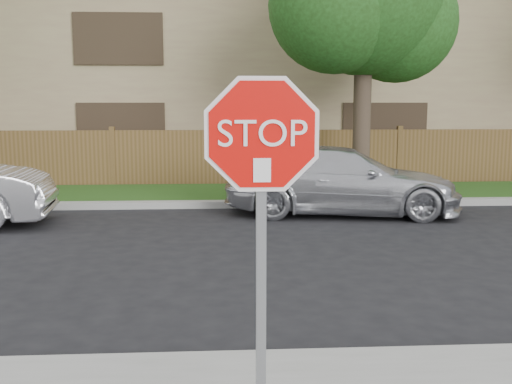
{
  "coord_description": "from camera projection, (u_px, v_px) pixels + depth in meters",
  "views": [
    {
      "loc": [
        -1.06,
        -5.2,
        2.34
      ],
      "look_at": [
        -0.8,
        -0.9,
        1.7
      ],
      "focal_mm": 42.0,
      "sensor_mm": 36.0,
      "label": 1
    }
  ],
  "objects": [
    {
      "name": "far_curb",
      "position": [
        267.0,
        204.0,
        13.58
      ],
      "size": [
        70.0,
        0.3,
        0.15
      ],
      "primitive_type": "cube",
      "color": "gray",
      "rests_on": "ground"
    },
    {
      "name": "sedan_right",
      "position": [
        341.0,
        180.0,
        12.67
      ],
      "size": [
        5.15,
        2.66,
        1.43
      ],
      "primitive_type": "imported",
      "rotation": [
        0.0,
        0.0,
        1.43
      ],
      "color": "silver",
      "rests_on": "ground"
    },
    {
      "name": "grass_strip",
      "position": [
        262.0,
        193.0,
        15.21
      ],
      "size": [
        70.0,
        3.0,
        0.12
      ],
      "primitive_type": "cube",
      "color": "#1E4714",
      "rests_on": "ground"
    },
    {
      "name": "apartment_building",
      "position": [
        248.0,
        70.0,
        21.81
      ],
      "size": [
        35.2,
        9.2,
        7.2
      ],
      "color": "#9A7F5F",
      "rests_on": "ground"
    },
    {
      "name": "ground",
      "position": [
        336.0,
        358.0,
        5.55
      ],
      "size": [
        90.0,
        90.0,
        0.0
      ],
      "primitive_type": "plane",
      "color": "black",
      "rests_on": "ground"
    },
    {
      "name": "stop_sign",
      "position": [
        262.0,
        185.0,
        3.77
      ],
      "size": [
        1.01,
        0.13,
        2.55
      ],
      "color": "gray",
      "rests_on": "sidewalk_near"
    },
    {
      "name": "fence",
      "position": [
        258.0,
        159.0,
        16.68
      ],
      "size": [
        70.0,
        0.12,
        1.6
      ],
      "primitive_type": "cube",
      "color": "brown",
      "rests_on": "ground"
    }
  ]
}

